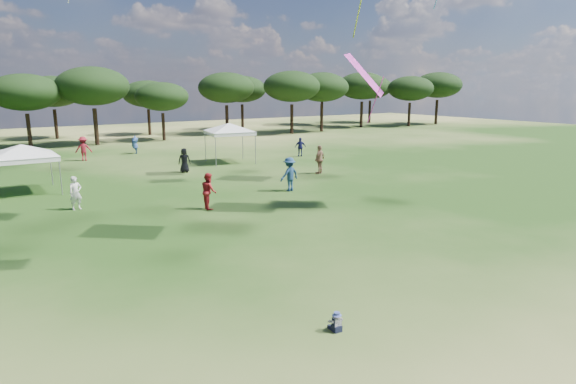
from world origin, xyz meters
name	(u,v)px	position (x,y,z in m)	size (l,w,h in m)	color
ground	(418,366)	(0.00, 0.00, 0.00)	(140.00, 140.00, 0.00)	#254715
tree_line	(77,89)	(2.39, 47.41, 5.42)	(108.78, 17.63, 7.77)	black
tent_left	(21,147)	(-5.00, 23.16, 2.53)	(6.57, 6.57, 2.95)	gray
tent_right	(229,125)	(9.08, 26.62, 2.86)	(6.38, 6.38, 3.29)	gray
toddler	(336,322)	(-0.50, 2.08, 0.22)	(0.33, 0.36, 0.48)	black
festival_crowd	(104,166)	(-0.55, 24.62, 0.88)	(30.62, 22.56, 1.90)	navy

